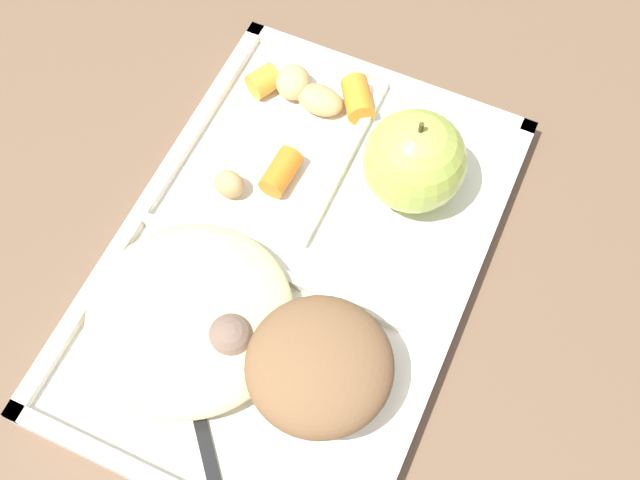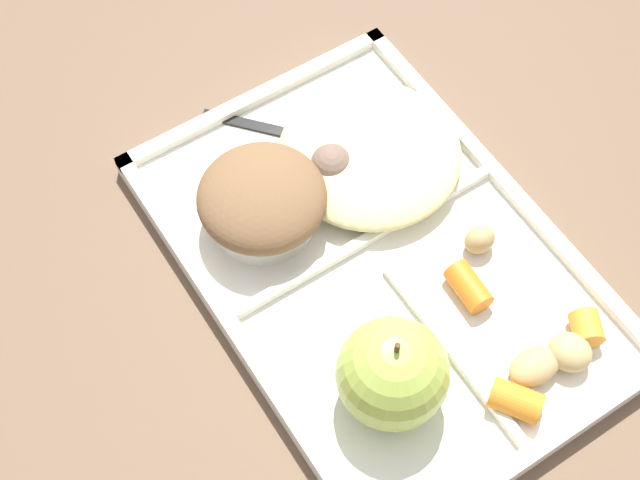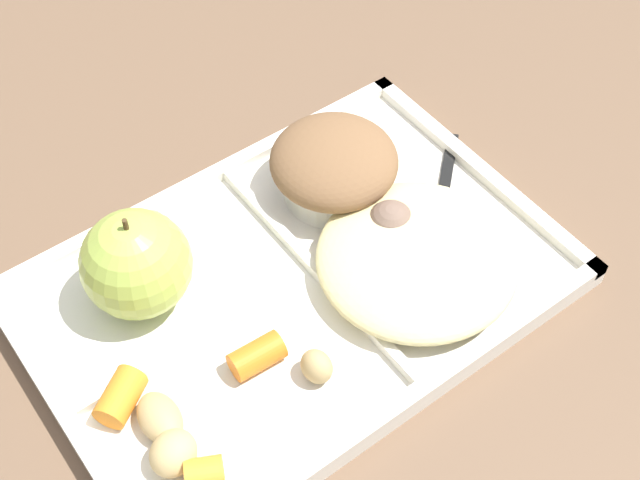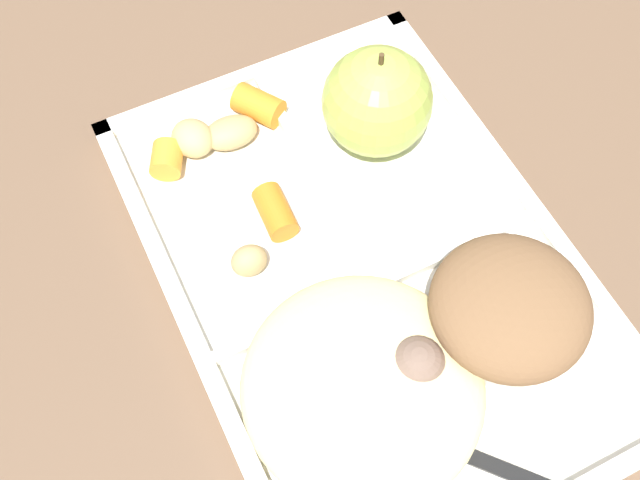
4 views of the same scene
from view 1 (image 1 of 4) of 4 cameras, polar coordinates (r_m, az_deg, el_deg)
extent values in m
plane|color=brown|center=(0.60, -1.82, -1.95)|extent=(6.00, 6.00, 0.00)
cube|color=silver|center=(0.59, -1.83, -1.71)|extent=(0.37, 0.26, 0.01)
cube|color=silver|center=(0.62, -12.11, 2.94)|extent=(0.37, 0.01, 0.01)
cube|color=silver|center=(0.57, 9.33, -5.82)|extent=(0.37, 0.01, 0.01)
cube|color=silver|center=(0.67, 4.85, 11.48)|extent=(0.01, 0.26, 0.01)
cube|color=silver|center=(0.58, -2.59, -2.67)|extent=(0.01, 0.23, 0.01)
cube|color=silver|center=(0.63, 2.11, 5.66)|extent=(0.16, 0.01, 0.01)
sphere|color=#A8C14C|center=(0.59, 6.82, 5.65)|extent=(0.08, 0.08, 0.08)
cylinder|color=#4C381E|center=(0.55, 7.27, 7.91)|extent=(0.00, 0.00, 0.01)
cylinder|color=silver|center=(0.54, -0.04, -9.71)|extent=(0.08, 0.08, 0.02)
ellipsoid|color=brown|center=(0.52, -0.04, -9.01)|extent=(0.10, 0.10, 0.04)
cylinder|color=orange|center=(0.65, 2.73, 10.11)|extent=(0.04, 0.04, 0.02)
cylinder|color=orange|center=(0.61, -2.82, 4.91)|extent=(0.04, 0.02, 0.02)
cylinder|color=orange|center=(0.66, -4.08, 11.32)|extent=(0.03, 0.03, 0.02)
ellipsoid|color=tan|center=(0.61, -6.54, 4.01)|extent=(0.02, 0.02, 0.02)
ellipsoid|color=tan|center=(0.66, -1.94, 11.27)|extent=(0.04, 0.04, 0.02)
ellipsoid|color=tan|center=(0.65, -0.01, 10.04)|extent=(0.03, 0.04, 0.02)
ellipsoid|color=beige|center=(0.56, -9.34, -5.47)|extent=(0.15, 0.15, 0.03)
sphere|color=#755B4C|center=(0.55, -6.42, -7.08)|extent=(0.04, 0.04, 0.04)
sphere|color=brown|center=(0.58, -9.44, -2.14)|extent=(0.03, 0.03, 0.03)
cube|color=black|center=(0.54, -7.91, -15.61)|extent=(0.08, 0.07, 0.00)
cube|color=black|center=(0.56, -9.39, -9.49)|extent=(0.04, 0.04, 0.00)
cylinder|color=black|center=(0.57, -9.13, -6.67)|extent=(0.02, 0.02, 0.00)
cylinder|color=black|center=(0.57, -10.01, -6.90)|extent=(0.02, 0.02, 0.00)
cylinder|color=black|center=(0.57, -10.88, -7.13)|extent=(0.02, 0.02, 0.00)
camera|label=2|loc=(0.50, 71.10, 52.15)|focal=52.52mm
camera|label=3|loc=(0.60, -38.24, 55.36)|focal=49.05mm
camera|label=4|loc=(0.26, -60.60, 17.82)|focal=43.41mm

